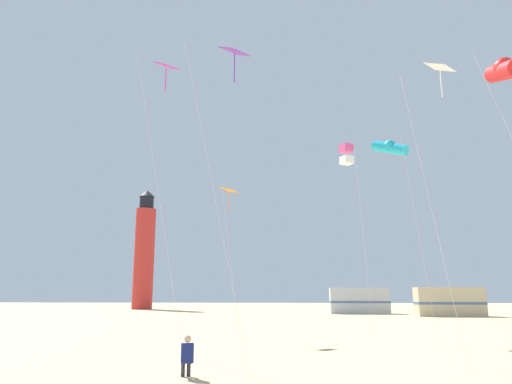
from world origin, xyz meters
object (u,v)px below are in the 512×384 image
Objects in this scene: rv_van_silver at (359,301)px; kite_box_rainbow at (347,155)px; kite_diamond_violet at (233,63)px; kite_diamond_orange at (229,195)px; lighthouse_distant at (144,252)px; rv_van_tan at (449,302)px; kite_diamond_magenta at (166,77)px; kite_tube_scarlet at (504,70)px; kite_tube_cyan at (390,147)px; kite_flyer_standing at (187,355)px; kite_diamond_white at (439,79)px.

kite_box_rainbow is at bearing -97.73° from rv_van_silver.
kite_diamond_orange is (-1.25, 9.63, -2.88)m from kite_diamond_violet.
kite_diamond_orange is at bearing -67.68° from lighthouse_distant.
rv_van_tan is (17.82, 33.65, -8.99)m from kite_diamond_violet.
kite_diamond_magenta is (-3.32, 3.26, 1.09)m from kite_diamond_violet.
kite_tube_cyan is (-1.50, 13.20, 1.02)m from kite_tube_scarlet.
kite_diamond_violet is 41.17m from rv_van_silver.
kite_tube_cyan is (9.71, 16.84, 11.04)m from kite_flyer_standing.
kite_diamond_violet is 0.90× the size of kite_diamond_magenta.
kite_diamond_orange is 0.65× the size of kite_tube_cyan.
rv_van_silver is at bearing 86.63° from kite_diamond_white.
kite_diamond_white is 11.18m from kite_diamond_magenta.
kite_tube_scarlet is at bearing 10.57° from kite_diamond_white.
kite_tube_cyan reaches higher than kite_box_rainbow.
kite_box_rainbow reaches higher than rv_van_tan.
kite_diamond_orange is at bearing 136.53° from kite_diamond_white.
lighthouse_distant is at bearing -88.19° from kite_flyer_standing.
kite_tube_cyan is at bearing 51.61° from kite_box_rainbow.
kite_tube_scarlet is 34.10m from rv_van_tan.
rv_van_silver is (27.99, -11.85, -6.45)m from lighthouse_distant.
lighthouse_distant is (-17.18, 52.73, 7.22)m from kite_flyer_standing.
kite_box_rainbow is (6.30, 12.53, 9.35)m from kite_flyer_standing.
kite_diamond_violet is 0.66× the size of lighthouse_distant.
kite_diamond_orange is 31.94m from rv_van_silver.
lighthouse_distant reaches higher than kite_flyer_standing.
rv_van_tan is (9.09, 18.74, -10.27)m from kite_tube_cyan.
lighthouse_distant is (-23.48, 40.20, -2.13)m from kite_box_rainbow.
kite_tube_scarlet is (11.22, 3.64, 10.02)m from kite_flyer_standing.
kite_diamond_magenta is at bearing -82.00° from kite_flyer_standing.
kite_diamond_violet is 1.71× the size of rv_van_tan.
kite_diamond_magenta is 39.35m from rv_van_silver.
lighthouse_distant reaches higher than rv_van_silver.
kite_tube_cyan reaches higher than kite_tube_scarlet.
kite_tube_scarlet is 0.93× the size of kite_diamond_magenta.
lighthouse_distant is at bearing 126.84° from kite_tube_cyan.
kite_diamond_white is 2.72m from kite_tube_scarlet.
rv_van_tan is at bearing 62.10° from kite_diamond_violet.
kite_diamond_violet is (-7.60, -1.23, 0.24)m from kite_diamond_white.
kite_flyer_standing is 22.36m from kite_tube_cyan.
kite_flyer_standing is at bearing -88.66° from kite_diamond_orange.
kite_diamond_orange reaches higher than kite_flyer_standing.
kite_tube_cyan is at bearing -53.16° from lighthouse_distant.
kite_tube_scarlet is 13.66m from kite_diamond_magenta.
kite_flyer_standing is at bearing -103.50° from rv_van_silver.
kite_diamond_white is at bearing -106.41° from rv_van_tan.
kite_diamond_violet is 0.90× the size of kite_tube_cyan.
kite_diamond_white is at bearing 9.19° from kite_diamond_violet.
kite_tube_scarlet is 56.78m from lighthouse_distant.
kite_diamond_white is at bearing -176.09° from kite_flyer_standing.
kite_flyer_standing is 0.18× the size of rv_van_tan.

